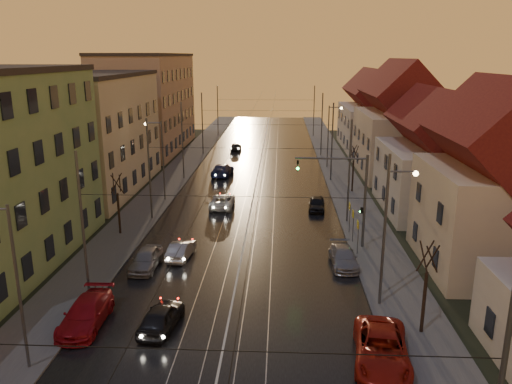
% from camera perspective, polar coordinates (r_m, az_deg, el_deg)
% --- Properties ---
extents(road, '(16.00, 120.00, 0.04)m').
position_cam_1_polar(road, '(59.37, 0.13, 1.63)').
color(road, black).
rests_on(road, ground).
extents(sidewalk_left, '(4.00, 120.00, 0.15)m').
position_cam_1_polar(sidewalk_left, '(60.64, -9.36, 1.77)').
color(sidewalk_left, '#4C4C4C').
rests_on(sidewalk_left, ground).
extents(sidewalk_right, '(4.00, 120.00, 0.15)m').
position_cam_1_polar(sidewalk_right, '(59.74, 9.76, 1.55)').
color(sidewalk_right, '#4C4C4C').
rests_on(sidewalk_right, ground).
extents(tram_rail_0, '(0.06, 120.00, 0.03)m').
position_cam_1_polar(tram_rail_0, '(59.50, -1.99, 1.69)').
color(tram_rail_0, gray).
rests_on(tram_rail_0, road).
extents(tram_rail_1, '(0.06, 120.00, 0.03)m').
position_cam_1_polar(tram_rail_1, '(59.40, -0.61, 1.67)').
color(tram_rail_1, gray).
rests_on(tram_rail_1, road).
extents(tram_rail_2, '(0.06, 120.00, 0.03)m').
position_cam_1_polar(tram_rail_2, '(59.33, 0.87, 1.66)').
color(tram_rail_2, gray).
rests_on(tram_rail_2, road).
extents(tram_rail_3, '(0.06, 120.00, 0.03)m').
position_cam_1_polar(tram_rail_3, '(59.30, 2.25, 1.64)').
color(tram_rail_3, gray).
rests_on(tram_rail_3, road).
extents(apartment_left_2, '(10.00, 20.00, 12.00)m').
position_cam_1_polar(apartment_left_2, '(56.02, -18.47, 6.25)').
color(apartment_left_2, '#BCB491').
rests_on(apartment_left_2, ground).
extents(apartment_left_3, '(10.00, 24.00, 14.00)m').
position_cam_1_polar(apartment_left_3, '(78.59, -12.27, 9.82)').
color(apartment_left_3, tan).
rests_on(apartment_left_3, ground).
extents(house_right_1, '(8.67, 10.20, 10.80)m').
position_cam_1_polar(house_right_1, '(36.64, 25.68, 0.16)').
color(house_right_1, beige).
rests_on(house_right_1, ground).
extents(house_right_2, '(9.18, 12.24, 9.20)m').
position_cam_1_polar(house_right_2, '(48.72, 19.85, 3.24)').
color(house_right_2, beige).
rests_on(house_right_2, ground).
extents(house_right_3, '(9.18, 14.28, 11.50)m').
position_cam_1_polar(house_right_3, '(62.82, 16.08, 7.17)').
color(house_right_3, beige).
rests_on(house_right_3, ground).
extents(house_right_4, '(9.18, 16.32, 10.00)m').
position_cam_1_polar(house_right_4, '(80.41, 13.19, 8.48)').
color(house_right_4, beige).
rests_on(house_right_4, ground).
extents(catenary_pole_l_1, '(0.16, 0.16, 9.00)m').
position_cam_1_polar(catenary_pole_l_1, '(30.47, -19.18, -3.88)').
color(catenary_pole_l_1, '#595B60').
rests_on(catenary_pole_l_1, ground).
extents(catenary_pole_r_1, '(0.16, 0.16, 9.00)m').
position_cam_1_polar(catenary_pole_r_1, '(28.89, 14.46, -4.54)').
color(catenary_pole_r_1, '#595B60').
rests_on(catenary_pole_r_1, ground).
extents(catenary_pole_l_2, '(0.16, 0.16, 9.00)m').
position_cam_1_polar(catenary_pole_l_2, '(44.18, -12.09, 2.46)').
color(catenary_pole_l_2, '#595B60').
rests_on(catenary_pole_l_2, ground).
extents(catenary_pole_r_2, '(0.16, 0.16, 9.00)m').
position_cam_1_polar(catenary_pole_r_2, '(43.11, 10.61, 2.23)').
color(catenary_pole_r_2, '#595B60').
rests_on(catenary_pole_r_2, ground).
extents(catenary_pole_l_3, '(0.16, 0.16, 9.00)m').
position_cam_1_polar(catenary_pole_l_3, '(58.52, -8.40, 5.75)').
color(catenary_pole_l_3, '#595B60').
rests_on(catenary_pole_l_3, ground).
extents(catenary_pole_r_3, '(0.16, 0.16, 9.00)m').
position_cam_1_polar(catenary_pole_r_3, '(57.72, 8.68, 5.60)').
color(catenary_pole_r_3, '#595B60').
rests_on(catenary_pole_r_3, ground).
extents(catenary_pole_l_4, '(0.16, 0.16, 9.00)m').
position_cam_1_polar(catenary_pole_l_4, '(73.13, -6.15, 7.72)').
color(catenary_pole_l_4, '#595B60').
rests_on(catenary_pole_l_4, ground).
extents(catenary_pole_r_4, '(0.16, 0.16, 9.00)m').
position_cam_1_polar(catenary_pole_r_4, '(72.49, 7.53, 7.61)').
color(catenary_pole_r_4, '#595B60').
rests_on(catenary_pole_r_4, ground).
extents(catenary_pole_l_5, '(0.16, 0.16, 9.00)m').
position_cam_1_polar(catenary_pole_l_5, '(90.83, -4.40, 9.23)').
color(catenary_pole_l_5, '#595B60').
rests_on(catenary_pole_l_5, ground).
extents(catenary_pole_r_5, '(0.16, 0.16, 9.00)m').
position_cam_1_polar(catenary_pole_r_5, '(90.32, 6.63, 9.14)').
color(catenary_pole_r_5, '#595B60').
rests_on(catenary_pole_r_5, ground).
extents(street_lamp_0, '(1.75, 0.32, 8.00)m').
position_cam_1_polar(street_lamp_0, '(24.68, -26.34, -8.23)').
color(street_lamp_0, '#595B60').
rests_on(street_lamp_0, ground).
extents(street_lamp_1, '(1.75, 0.32, 8.00)m').
position_cam_1_polar(street_lamp_1, '(29.80, 15.09, -3.19)').
color(street_lamp_1, '#595B60').
rests_on(street_lamp_1, ground).
extents(street_lamp_2, '(1.75, 0.32, 8.00)m').
position_cam_1_polar(street_lamp_2, '(49.91, -10.95, 4.44)').
color(street_lamp_2, '#595B60').
rests_on(street_lamp_2, ground).
extents(street_lamp_3, '(1.75, 0.32, 8.00)m').
position_cam_1_polar(street_lamp_3, '(64.59, 8.54, 6.98)').
color(street_lamp_3, '#595B60').
rests_on(street_lamp_3, ground).
extents(traffic_light_mast, '(5.30, 0.32, 7.20)m').
position_cam_1_polar(traffic_light_mast, '(37.23, 10.89, 0.29)').
color(traffic_light_mast, '#595B60').
rests_on(traffic_light_mast, ground).
extents(bare_tree_0, '(1.09, 1.09, 5.11)m').
position_cam_1_polar(bare_tree_0, '(41.43, -15.46, -1.49)').
color(bare_tree_0, black).
rests_on(bare_tree_0, ground).
extents(bare_tree_1, '(1.09, 1.09, 5.11)m').
position_cam_1_polar(bare_tree_1, '(27.35, 18.76, -10.62)').
color(bare_tree_1, black).
rests_on(bare_tree_1, ground).
extents(bare_tree_2, '(1.09, 1.09, 5.11)m').
position_cam_1_polar(bare_tree_2, '(53.46, 11.04, 2.52)').
color(bare_tree_2, black).
rests_on(bare_tree_2, ground).
extents(driving_car_0, '(2.10, 4.18, 1.37)m').
position_cam_1_polar(driving_car_0, '(27.76, -10.76, -13.82)').
color(driving_car_0, black).
rests_on(driving_car_0, ground).
extents(driving_car_1, '(1.65, 3.86, 1.24)m').
position_cam_1_polar(driving_car_1, '(36.41, -8.55, -6.55)').
color(driving_car_1, '#959499').
rests_on(driving_car_1, ground).
extents(driving_car_2, '(2.17, 4.61, 1.27)m').
position_cam_1_polar(driving_car_2, '(47.81, -3.87, -1.04)').
color(driving_car_2, '#BDBDBD').
rests_on(driving_car_2, ground).
extents(driving_car_3, '(2.60, 5.31, 1.49)m').
position_cam_1_polar(driving_car_3, '(60.47, -3.85, 2.55)').
color(driving_car_3, '#161D44').
rests_on(driving_car_3, ground).
extents(driving_car_4, '(1.59, 3.76, 1.27)m').
position_cam_1_polar(driving_car_4, '(76.63, -2.32, 5.21)').
color(driving_car_4, black).
rests_on(driving_car_4, ground).
extents(parked_left_2, '(2.06, 4.92, 1.42)m').
position_cam_1_polar(parked_left_2, '(29.01, -18.86, -13.01)').
color(parked_left_2, maroon).
rests_on(parked_left_2, ground).
extents(parked_left_3, '(1.77, 4.13, 1.39)m').
position_cam_1_polar(parked_left_3, '(35.07, -12.47, -7.49)').
color(parked_left_3, gray).
rests_on(parked_left_3, ground).
extents(parked_right_0, '(3.15, 5.69, 1.51)m').
position_cam_1_polar(parked_right_0, '(25.30, 14.15, -16.97)').
color(parked_right_0, '#A21A10').
rests_on(parked_right_0, ground).
extents(parked_right_1, '(1.85, 4.31, 1.24)m').
position_cam_1_polar(parked_right_1, '(35.28, 9.97, -7.35)').
color(parked_right_1, gray).
rests_on(parked_right_1, ground).
extents(parked_right_2, '(1.76, 3.80, 1.26)m').
position_cam_1_polar(parked_right_2, '(47.20, 6.95, -1.34)').
color(parked_right_2, black).
rests_on(parked_right_2, ground).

